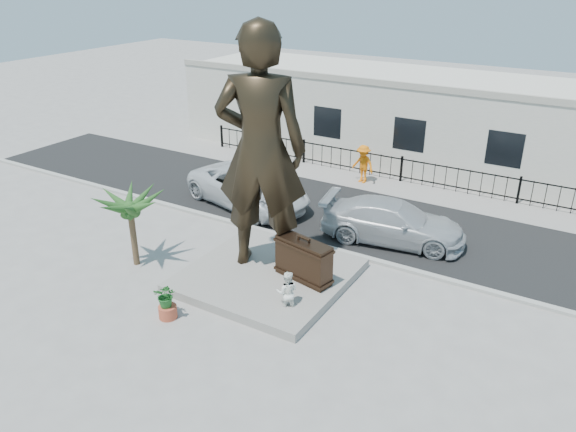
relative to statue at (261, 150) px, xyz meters
name	(u,v)px	position (x,y,z in m)	size (l,w,h in m)	color
ground	(256,304)	(1.04, -2.02, -4.38)	(100.00, 100.00, 0.00)	#9E9991
street	(360,215)	(1.04, 5.98, -4.37)	(40.00, 7.00, 0.01)	black
curb	(322,246)	(1.04, 2.48, -4.32)	(40.00, 0.25, 0.12)	#A5A399
far_sidewalk	(394,186)	(1.04, 9.98, -4.37)	(40.00, 2.50, 0.02)	#9E9991
plinth	(268,275)	(0.54, -0.52, -4.23)	(5.20, 5.20, 0.30)	gray
fence	(401,170)	(1.04, 10.78, -3.78)	(22.00, 0.10, 1.20)	black
building	(432,119)	(1.04, 14.98, -2.18)	(28.00, 7.00, 4.40)	silver
statue	(261,150)	(0.00, 0.00, 0.00)	(2.97, 1.95, 8.16)	#2C2316
suitcase	(304,260)	(1.80, -0.30, -3.38)	(1.98, 0.63, 1.40)	black
tourist	(287,292)	(2.12, -1.87, -3.67)	(0.69, 0.54, 1.42)	white
car_white	(248,187)	(-3.69, 4.46, -3.53)	(2.77, 6.02, 1.67)	silver
car_silver	(393,222)	(3.07, 4.42, -3.57)	(2.24, 5.50, 1.60)	#B9BCBE
worker	(363,164)	(-0.52, 9.66, -3.42)	(1.21, 0.70, 1.88)	orange
palm_tree	(137,264)	(-4.10, -2.04, -4.38)	(1.80, 1.80, 3.20)	#224C1B
planter	(168,312)	(-0.84, -3.99, -4.18)	(0.56, 0.56, 0.40)	#B74C30
shrub	(166,296)	(-0.84, -3.99, -3.60)	(0.68, 0.59, 0.76)	#1E5D21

